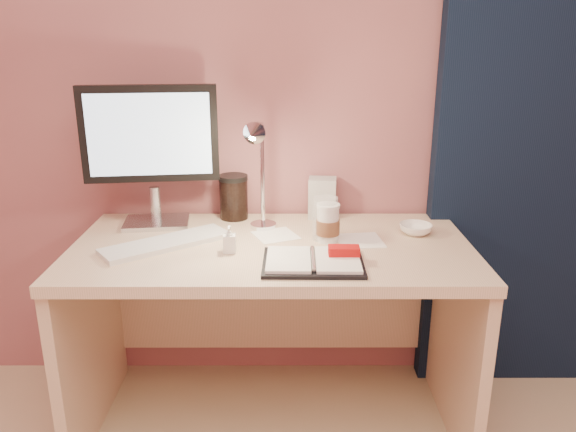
{
  "coord_description": "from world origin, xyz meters",
  "views": [
    {
      "loc": [
        0.05,
        -0.46,
        1.43
      ],
      "look_at": [
        0.06,
        1.33,
        0.85
      ],
      "focal_mm": 35.0,
      "sensor_mm": 36.0,
      "label": 1
    }
  ],
  "objects_px": {
    "product_box": "(322,198)",
    "desk_lamp": "(265,166)",
    "planner": "(316,261)",
    "coffee_cup": "(328,224)",
    "desk": "(273,293)",
    "keyboard": "(166,243)",
    "dark_jar": "(234,199)",
    "clear_cup": "(325,219)",
    "lotion_bottle": "(229,239)",
    "bowl": "(416,229)",
    "monitor": "(151,143)"
  },
  "relations": [
    {
      "from": "keyboard",
      "to": "monitor",
      "type": "bearing_deg",
      "value": 73.57
    },
    {
      "from": "desk",
      "to": "keyboard",
      "type": "relative_size",
      "value": 3.11
    },
    {
      "from": "clear_cup",
      "to": "product_box",
      "type": "height_order",
      "value": "product_box"
    },
    {
      "from": "clear_cup",
      "to": "bowl",
      "type": "relative_size",
      "value": 1.29
    },
    {
      "from": "monitor",
      "to": "bowl",
      "type": "relative_size",
      "value": 4.43
    },
    {
      "from": "planner",
      "to": "product_box",
      "type": "height_order",
      "value": "product_box"
    },
    {
      "from": "monitor",
      "to": "dark_jar",
      "type": "distance_m",
      "value": 0.39
    },
    {
      "from": "keyboard",
      "to": "clear_cup",
      "type": "height_order",
      "value": "clear_cup"
    },
    {
      "from": "keyboard",
      "to": "bowl",
      "type": "bearing_deg",
      "value": -29.1
    },
    {
      "from": "clear_cup",
      "to": "dark_jar",
      "type": "relative_size",
      "value": 0.99
    },
    {
      "from": "keyboard",
      "to": "lotion_bottle",
      "type": "height_order",
      "value": "lotion_bottle"
    },
    {
      "from": "planner",
      "to": "product_box",
      "type": "relative_size",
      "value": 2.02
    },
    {
      "from": "planner",
      "to": "dark_jar",
      "type": "distance_m",
      "value": 0.57
    },
    {
      "from": "planner",
      "to": "monitor",
      "type": "bearing_deg",
      "value": 147.45
    },
    {
      "from": "product_box",
      "to": "desk_lamp",
      "type": "height_order",
      "value": "desk_lamp"
    },
    {
      "from": "planner",
      "to": "coffee_cup",
      "type": "bearing_deg",
      "value": 77.08
    },
    {
      "from": "clear_cup",
      "to": "lotion_bottle",
      "type": "height_order",
      "value": "clear_cup"
    },
    {
      "from": "lotion_bottle",
      "to": "dark_jar",
      "type": "bearing_deg",
      "value": 92.82
    },
    {
      "from": "desk_lamp",
      "to": "product_box",
      "type": "bearing_deg",
      "value": 55.26
    },
    {
      "from": "bowl",
      "to": "desk_lamp",
      "type": "distance_m",
      "value": 0.6
    },
    {
      "from": "coffee_cup",
      "to": "dark_jar",
      "type": "relative_size",
      "value": 0.87
    },
    {
      "from": "keyboard",
      "to": "bowl",
      "type": "xyz_separation_m",
      "value": [
        0.9,
        0.12,
        0.01
      ]
    },
    {
      "from": "desk",
      "to": "coffee_cup",
      "type": "distance_m",
      "value": 0.35
    },
    {
      "from": "coffee_cup",
      "to": "product_box",
      "type": "relative_size",
      "value": 0.85
    },
    {
      "from": "lotion_bottle",
      "to": "product_box",
      "type": "height_order",
      "value": "product_box"
    },
    {
      "from": "dark_jar",
      "to": "lotion_bottle",
      "type": "bearing_deg",
      "value": -87.18
    },
    {
      "from": "coffee_cup",
      "to": "dark_jar",
      "type": "xyz_separation_m",
      "value": [
        -0.36,
        0.26,
        0.01
      ]
    },
    {
      "from": "clear_cup",
      "to": "coffee_cup",
      "type": "bearing_deg",
      "value": -63.47
    },
    {
      "from": "clear_cup",
      "to": "keyboard",
      "type": "bearing_deg",
      "value": -173.24
    },
    {
      "from": "monitor",
      "to": "planner",
      "type": "distance_m",
      "value": 0.78
    },
    {
      "from": "desk",
      "to": "lotion_bottle",
      "type": "relative_size",
      "value": 15.13
    },
    {
      "from": "monitor",
      "to": "clear_cup",
      "type": "height_order",
      "value": "monitor"
    },
    {
      "from": "planner",
      "to": "keyboard",
      "type": "bearing_deg",
      "value": 162.9
    },
    {
      "from": "monitor",
      "to": "desk_lamp",
      "type": "xyz_separation_m",
      "value": [
        0.43,
        -0.14,
        -0.05
      ]
    },
    {
      "from": "desk_lamp",
      "to": "planner",
      "type": "bearing_deg",
      "value": -48.6
    },
    {
      "from": "monitor",
      "to": "coffee_cup",
      "type": "relative_size",
      "value": 3.88
    },
    {
      "from": "monitor",
      "to": "desk_lamp",
      "type": "height_order",
      "value": "monitor"
    },
    {
      "from": "lotion_bottle",
      "to": "bowl",
      "type": "bearing_deg",
      "value": 15.2
    },
    {
      "from": "planner",
      "to": "desk_lamp",
      "type": "relative_size",
      "value": 0.77
    },
    {
      "from": "bowl",
      "to": "lotion_bottle",
      "type": "xyz_separation_m",
      "value": [
        -0.67,
        -0.18,
        0.03
      ]
    },
    {
      "from": "planner",
      "to": "desk_lamp",
      "type": "xyz_separation_m",
      "value": [
        -0.17,
        0.25,
        0.25
      ]
    },
    {
      "from": "clear_cup",
      "to": "lotion_bottle",
      "type": "xyz_separation_m",
      "value": [
        -0.33,
        -0.13,
        -0.03
      ]
    },
    {
      "from": "keyboard",
      "to": "dark_jar",
      "type": "distance_m",
      "value": 0.38
    },
    {
      "from": "bowl",
      "to": "planner",
      "type": "bearing_deg",
      "value": -143.22
    },
    {
      "from": "desk",
      "to": "clear_cup",
      "type": "bearing_deg",
      "value": -6.77
    },
    {
      "from": "monitor",
      "to": "dark_jar",
      "type": "xyz_separation_m",
      "value": [
        0.29,
        0.08,
        -0.24
      ]
    },
    {
      "from": "product_box",
      "to": "desk_lamp",
      "type": "distance_m",
      "value": 0.37
    },
    {
      "from": "monitor",
      "to": "desk_lamp",
      "type": "distance_m",
      "value": 0.45
    },
    {
      "from": "desk",
      "to": "product_box",
      "type": "height_order",
      "value": "product_box"
    },
    {
      "from": "keyboard",
      "to": "lotion_bottle",
      "type": "relative_size",
      "value": 4.87
    }
  ]
}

